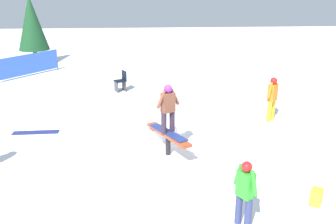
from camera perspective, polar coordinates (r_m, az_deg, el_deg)
The scene contains 11 objects.
ground_plane at distance 10.33m, azimuth -0.00°, elevation -6.46°, with size 60.00×60.00×0.00m, color white.
rail_feature at distance 10.11m, azimuth -0.00°, elevation -3.77°, with size 1.80×1.11×0.63m.
snow_kicker_ramp at distance 11.53m, azimuth -4.17°, elevation -2.49°, with size 1.80×1.50×0.44m, color white.
main_rider_on_rail at distance 9.84m, azimuth -0.00°, elevation 0.35°, with size 1.39×0.99×1.35m.
bystander_orange at distance 13.00m, azimuth 15.61°, elevation 2.26°, with size 0.55×0.53×1.50m.
bystander_green at distance 7.29m, azimuth 11.64°, elevation -11.71°, with size 0.55×0.37×1.39m.
loose_snowboard_navy at distance 12.45m, azimuth -19.51°, elevation -2.95°, with size 1.41×0.28×0.02m, color navy.
folding_chair at distance 16.24m, azimuth -7.15°, elevation 4.59°, with size 0.59×0.59×0.88m.
backpack_on_snow at distance 8.71m, azimuth 21.66°, elevation -11.94°, with size 0.30×0.22×0.34m, color yellow.
safety_fence at distance 19.92m, azimuth -20.80°, elevation 6.75°, with size 3.01×2.42×1.10m.
pine_tree_near at distance 22.59m, azimuth -20.08°, elevation 12.62°, with size 1.68×1.68×3.82m.
Camera 1 is at (9.29, -0.63, 4.48)m, focal length 40.00 mm.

